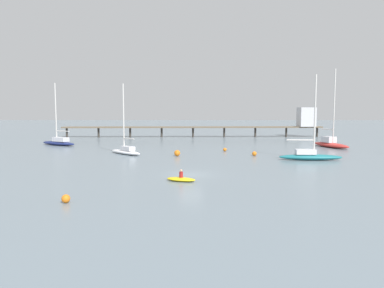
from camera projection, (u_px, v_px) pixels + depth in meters
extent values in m
plane|color=slate|center=(191.00, 174.00, 38.91)|extent=(400.00, 400.00, 0.00)
cube|color=brown|center=(193.00, 127.00, 91.46)|extent=(64.81, 4.84, 0.30)
cylinder|color=#38332D|center=(67.00, 133.00, 90.81)|extent=(0.50, 0.50, 2.32)
cylinder|color=#38332D|center=(99.00, 133.00, 91.00)|extent=(0.50, 0.50, 2.32)
cylinder|color=#38332D|center=(130.00, 132.00, 91.19)|extent=(0.50, 0.50, 2.32)
cylinder|color=#38332D|center=(162.00, 132.00, 91.39)|extent=(0.50, 0.50, 2.32)
cylinder|color=#38332D|center=(193.00, 132.00, 91.58)|extent=(0.50, 0.50, 2.32)
cylinder|color=#38332D|center=(224.00, 132.00, 91.78)|extent=(0.50, 0.50, 2.32)
cylinder|color=#38332D|center=(255.00, 132.00, 91.97)|extent=(0.50, 0.50, 2.32)
cylinder|color=#38332D|center=(286.00, 132.00, 92.16)|extent=(0.50, 0.50, 2.32)
cylinder|color=#38332D|center=(317.00, 132.00, 92.36)|extent=(0.50, 0.50, 2.32)
cube|color=silver|center=(306.00, 117.00, 91.92)|extent=(3.98, 3.98, 4.77)
ellipsoid|color=#1E727A|center=(310.00, 157.00, 49.99)|extent=(8.61, 2.35, 0.78)
cube|color=silver|center=(306.00, 152.00, 49.96)|extent=(2.72, 1.46, 0.68)
cylinder|color=silver|center=(315.00, 115.00, 49.42)|extent=(0.22, 0.22, 10.80)
cylinder|color=silver|center=(300.00, 140.00, 49.86)|extent=(3.70, 0.39, 0.18)
ellipsoid|color=navy|center=(58.00, 143.00, 70.66)|extent=(8.66, 6.51, 0.75)
cube|color=silver|center=(61.00, 139.00, 70.20)|extent=(3.61, 3.01, 0.81)
cylinder|color=silver|center=(56.00, 112.00, 70.33)|extent=(0.23, 0.23, 11.18)
cylinder|color=silver|center=(63.00, 131.00, 69.69)|extent=(3.19, 2.10, 0.18)
ellipsoid|color=red|center=(331.00, 145.00, 66.63)|extent=(5.12, 9.32, 0.86)
cube|color=silver|center=(329.00, 139.00, 67.22)|extent=(2.35, 2.78, 1.08)
cylinder|color=silver|center=(334.00, 106.00, 65.53)|extent=(0.23, 0.23, 13.27)
cylinder|color=silver|center=(327.00, 129.00, 67.49)|extent=(1.20, 3.18, 0.18)
ellipsoid|color=white|center=(126.00, 152.00, 56.51)|extent=(6.29, 6.37, 0.64)
cube|color=silver|center=(128.00, 148.00, 56.03)|extent=(2.54, 2.56, 0.63)
cylinder|color=silver|center=(124.00, 117.00, 56.27)|extent=(0.21, 0.21, 10.19)
cylinder|color=silver|center=(129.00, 139.00, 55.61)|extent=(1.99, 2.03, 0.17)
ellipsoid|color=yellow|center=(181.00, 179.00, 35.32)|extent=(3.19, 2.27, 0.35)
cylinder|color=maroon|center=(181.00, 175.00, 35.27)|extent=(0.47, 0.47, 0.55)
sphere|color=tan|center=(181.00, 171.00, 35.24)|extent=(0.24, 0.24, 0.24)
sphere|color=orange|center=(177.00, 153.00, 54.12)|extent=(0.90, 0.90, 0.90)
sphere|color=orange|center=(66.00, 199.00, 27.03)|extent=(0.64, 0.64, 0.64)
sphere|color=orange|center=(225.00, 150.00, 60.38)|extent=(0.58, 0.58, 0.58)
sphere|color=orange|center=(254.00, 154.00, 54.35)|extent=(0.69, 0.69, 0.69)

